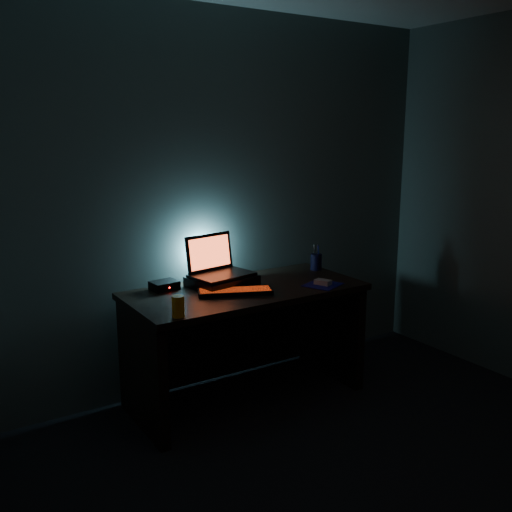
% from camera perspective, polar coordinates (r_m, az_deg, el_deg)
% --- Properties ---
extents(room, '(3.50, 4.00, 2.50)m').
position_cam_1_polar(room, '(2.31, 20.37, -0.31)').
color(room, black).
rests_on(room, ground).
extents(desk, '(1.50, 0.70, 0.75)m').
position_cam_1_polar(desk, '(3.73, -1.45, -6.86)').
color(desk, black).
rests_on(desk, ground).
extents(riser, '(0.45, 0.37, 0.06)m').
position_cam_1_polar(riser, '(3.68, -3.40, -2.49)').
color(riser, black).
rests_on(riser, desk).
extents(laptop, '(0.42, 0.34, 0.26)m').
position_cam_1_polar(laptop, '(3.69, -3.92, -0.99)').
color(laptop, black).
rests_on(laptop, riser).
extents(keyboard, '(0.47, 0.31, 0.03)m').
position_cam_1_polar(keyboard, '(3.49, -2.09, -3.57)').
color(keyboard, black).
rests_on(keyboard, desk).
extents(mousepad, '(0.28, 0.27, 0.00)m').
position_cam_1_polar(mousepad, '(3.71, 6.71, -2.87)').
color(mousepad, '#0B0B4E').
rests_on(mousepad, desk).
extents(mouse, '(0.10, 0.12, 0.03)m').
position_cam_1_polar(mouse, '(3.70, 6.71, -2.61)').
color(mouse, gray).
rests_on(mouse, mousepad).
extents(pen_cup, '(0.10, 0.10, 0.11)m').
position_cam_1_polar(pen_cup, '(4.09, 6.04, -0.60)').
color(pen_cup, black).
rests_on(pen_cup, desk).
extents(juice_glass, '(0.08, 0.08, 0.12)m').
position_cam_1_polar(juice_glass, '(3.08, -7.79, -5.01)').
color(juice_glass, orange).
rests_on(juice_glass, desk).
extents(router, '(0.17, 0.14, 0.05)m').
position_cam_1_polar(router, '(3.62, -9.16, -2.92)').
color(router, black).
rests_on(router, desk).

